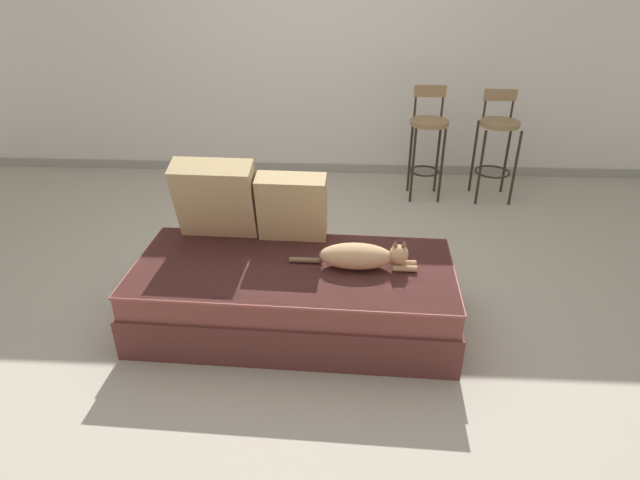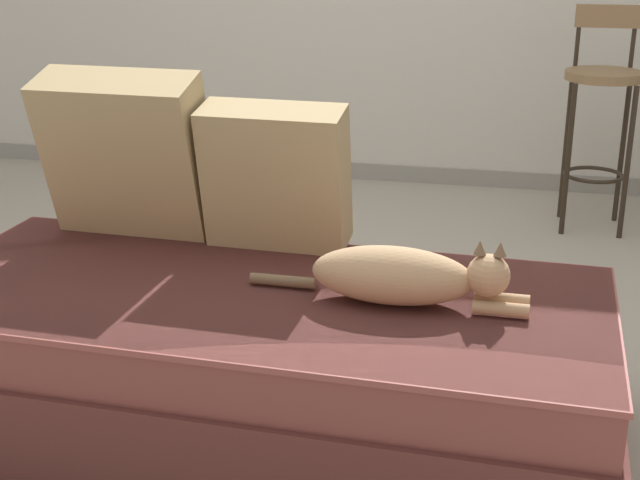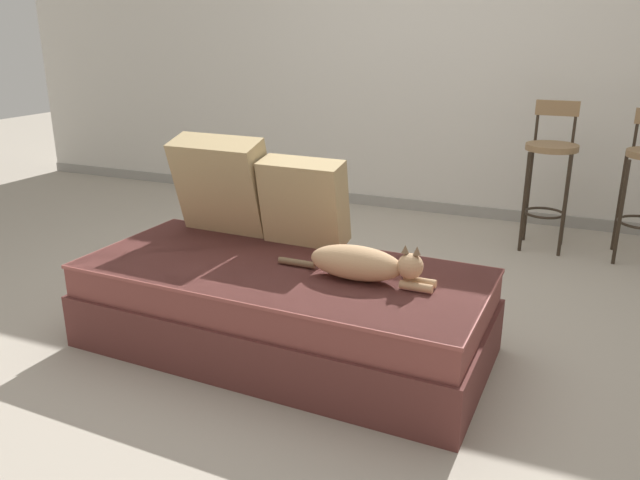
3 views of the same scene
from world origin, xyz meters
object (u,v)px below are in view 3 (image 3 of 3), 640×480
throw_pillow_middle (304,202)px  cat (363,264)px  bar_stool_near_window (550,163)px  throw_pillow_corner (223,185)px  couch (282,307)px

throw_pillow_middle → cat: (0.43, -0.33, -0.15)m
throw_pillow_middle → bar_stool_near_window: bar_stool_near_window is taller
throw_pillow_corner → cat: (0.90, -0.35, -0.19)m
throw_pillow_corner → throw_pillow_middle: throw_pillow_corner is taller
cat → throw_pillow_corner: bearing=158.9°
couch → throw_pillow_corner: bearing=145.7°
couch → throw_pillow_middle: bearing=96.1°
couch → bar_stool_near_window: bar_stool_near_window is taller
couch → throw_pillow_middle: 0.54m
throw_pillow_corner → throw_pillow_middle: size_ratio=1.18×
couch → bar_stool_near_window: bearing=63.4°
couch → throw_pillow_middle: throw_pillow_middle is taller
cat → bar_stool_near_window: 2.12m
bar_stool_near_window → throw_pillow_middle: bearing=-121.7°
throw_pillow_corner → bar_stool_near_window: 2.27m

